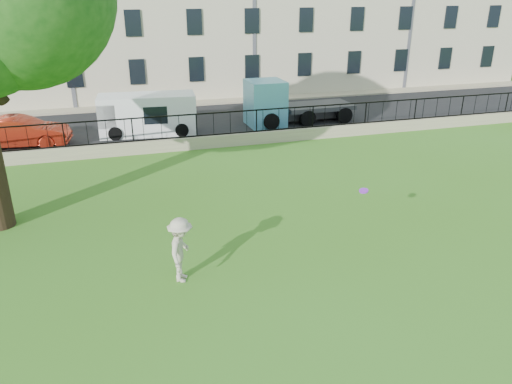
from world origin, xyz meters
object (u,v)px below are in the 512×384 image
object	(u,v)px
blue_truck	(298,101)
white_van	(148,114)
frisbee	(364,191)
red_sedan	(21,132)
man	(181,250)

from	to	relation	value
blue_truck	white_van	bearing A→B (deg)	178.39
frisbee	blue_truck	size ratio (longest dim) A/B	0.05
frisbee	red_sedan	distance (m)	17.79
man	red_sedan	bearing A→B (deg)	41.93
frisbee	man	bearing A→B (deg)	-175.78
frisbee	white_van	world-z (taller)	white_van
man	frisbee	world-z (taller)	frisbee
red_sedan	man	bearing A→B (deg)	-150.82
red_sedan	white_van	world-z (taller)	white_van
man	frisbee	xyz separation A→B (m)	(5.45, 0.40, 0.89)
red_sedan	white_van	size ratio (longest dim) A/B	0.91
frisbee	white_van	size ratio (longest dim) A/B	0.05
man	blue_truck	distance (m)	17.44
white_van	blue_truck	world-z (taller)	blue_truck
red_sedan	blue_truck	xyz separation A→B (m)	(14.69, 0.70, 0.50)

